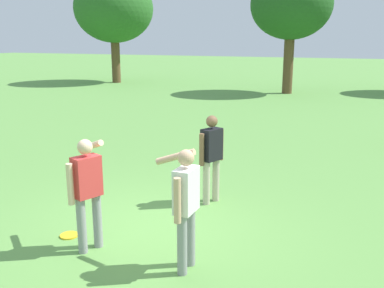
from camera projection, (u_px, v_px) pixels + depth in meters
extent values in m
plane|color=#609947|center=(148.00, 229.00, 6.93)|extent=(120.00, 120.00, 0.00)
cylinder|color=gray|center=(82.00, 226.00, 6.08)|extent=(0.13, 0.13, 0.82)
cylinder|color=gray|center=(97.00, 220.00, 6.26)|extent=(0.13, 0.13, 0.82)
cube|color=#D83838|center=(87.00, 176.00, 6.00)|extent=(0.35, 0.44, 0.58)
sphere|color=beige|center=(85.00, 147.00, 5.90)|extent=(0.21, 0.21, 0.21)
cylinder|color=beige|center=(70.00, 184.00, 5.84)|extent=(0.09, 0.09, 0.58)
cylinder|color=beige|center=(91.00, 146.00, 6.29)|extent=(0.57, 0.31, 0.28)
cylinder|color=#B7AD93|center=(216.00, 180.00, 8.04)|extent=(0.13, 0.13, 0.82)
cylinder|color=#B7AD93|center=(206.00, 183.00, 7.86)|extent=(0.13, 0.13, 0.82)
cube|color=black|center=(212.00, 144.00, 7.78)|extent=(0.35, 0.44, 0.58)
sphere|color=brown|center=(212.00, 121.00, 7.68)|extent=(0.21, 0.21, 0.21)
cylinder|color=brown|center=(221.00, 145.00, 7.97)|extent=(0.09, 0.09, 0.58)
cylinder|color=brown|center=(202.00, 150.00, 7.62)|extent=(0.09, 0.09, 0.58)
cylinder|color=gray|center=(182.00, 245.00, 5.53)|extent=(0.13, 0.13, 0.82)
cylinder|color=gray|center=(190.00, 237.00, 5.76)|extent=(0.13, 0.13, 0.82)
cube|color=white|center=(186.00, 190.00, 5.47)|extent=(0.23, 0.39, 0.58)
sphere|color=tan|center=(186.00, 158.00, 5.37)|extent=(0.21, 0.21, 0.21)
cylinder|color=tan|center=(177.00, 201.00, 5.25)|extent=(0.09, 0.09, 0.58)
cylinder|color=tan|center=(175.00, 157.00, 5.73)|extent=(0.58, 0.11, 0.28)
cylinder|color=yellow|center=(69.00, 235.00, 6.68)|extent=(0.28, 0.28, 0.03)
cylinder|color=brown|center=(116.00, 57.00, 28.62)|extent=(0.56, 0.56, 3.36)
ellipsoid|color=#286023|center=(114.00, 8.00, 27.87)|extent=(5.10, 5.10, 4.33)
cylinder|color=brown|center=(288.00, 61.00, 23.07)|extent=(0.53, 0.53, 3.46)
ellipsoid|color=#21511E|center=(291.00, 4.00, 22.37)|extent=(4.24, 4.24, 3.60)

